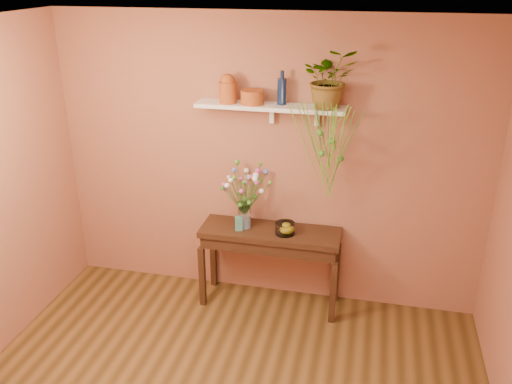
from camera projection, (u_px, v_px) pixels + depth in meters
The scene contains 13 objects.
room at pixel (197, 276), 3.16m from camera, with size 4.04×4.04×2.70m.
sideboard at pixel (270, 241), 5.00m from camera, with size 1.29×0.42×0.79m.
wall_shelf at pixel (271, 107), 4.62m from camera, with size 1.30×0.24×0.19m.
terracotta_jug at pixel (228, 89), 4.61m from camera, with size 0.16×0.16×0.25m.
terracotta_pot at pixel (252, 97), 4.59m from camera, with size 0.20×0.20×0.12m, color #AC501C.
blue_bottle at pixel (282, 91), 4.56m from camera, with size 0.10×0.10×0.29m.
spider_plant at pixel (330, 78), 4.40m from camera, with size 0.45×0.39×0.50m, color #3A7723.
plant_fronds at pixel (328, 144), 4.44m from camera, with size 0.61×0.45×0.86m.
glass_vase at pixel (244, 217), 4.97m from camera, with size 0.12×0.12×0.25m.
bouquet at pixel (246, 184), 4.85m from camera, with size 0.47×0.53×0.50m.
glass_bowl at pixel (285, 229), 4.87m from camera, with size 0.18×0.18×0.11m.
lemon at pixel (286, 229), 4.88m from camera, with size 0.08×0.08×0.08m, color yellow.
carton at pixel (239, 224), 4.93m from camera, with size 0.07×0.05×0.13m, color #306883.
Camera 1 is at (0.95, -2.57, 3.04)m, focal length 37.71 mm.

